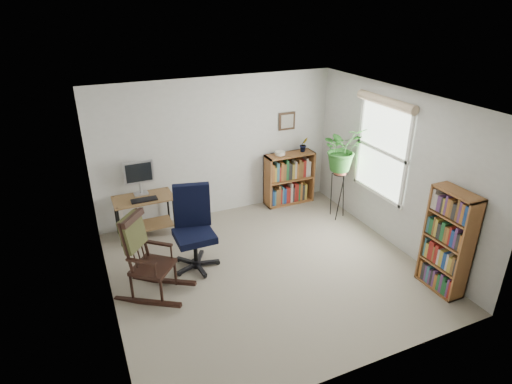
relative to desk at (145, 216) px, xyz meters
name	(u,v)px	position (x,y,z in m)	size (l,w,h in m)	color
floor	(267,269)	(1.38, -1.70, -0.33)	(4.20, 4.00, 0.00)	gray
ceiling	(270,102)	(1.38, -1.70, 2.07)	(4.20, 4.00, 0.00)	silver
wall_back	(218,148)	(1.38, 0.30, 0.87)	(4.20, 0.00, 2.40)	silver
wall_front	(361,276)	(1.38, -3.70, 0.87)	(4.20, 0.00, 2.40)	silver
wall_left	(101,225)	(-0.72, -1.70, 0.87)	(0.00, 4.00, 2.40)	silver
wall_right	(395,169)	(3.48, -1.70, 0.87)	(0.00, 4.00, 2.40)	silver
window	(382,151)	(3.44, -1.40, 1.07)	(0.12, 1.20, 1.50)	white
desk	(145,216)	(0.00, 0.00, 0.00)	(0.92, 0.51, 0.67)	olive
monitor	(139,178)	(0.00, 0.14, 0.61)	(0.46, 0.16, 0.56)	#B0B1B5
keyboard	(144,200)	(0.00, -0.12, 0.35)	(0.40, 0.15, 0.03)	black
office_chair	(194,230)	(0.47, -1.22, 0.27)	(0.66, 0.66, 1.22)	black
rocking_chair	(152,256)	(-0.19, -1.60, 0.24)	(0.60, 0.99, 1.15)	black
low_bookshelf	(289,178)	(2.68, 0.12, 0.15)	(0.92, 0.31, 0.97)	brown
tall_bookshelf	(448,242)	(3.30, -3.00, 0.37)	(0.26, 0.62, 1.41)	brown
plant_stand	(338,192)	(3.18, -0.75, 0.15)	(0.27, 0.27, 0.96)	black
spider_plant	(344,128)	(3.18, -0.75, 1.29)	(1.69, 1.88, 1.46)	#2A6A25
potted_plant_small	(304,149)	(2.96, 0.13, 0.69)	(0.13, 0.24, 0.11)	#2A6A25
framed_picture	(287,121)	(2.68, 0.27, 1.20)	(0.32, 0.04, 0.32)	black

